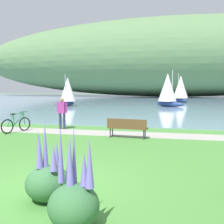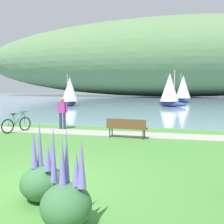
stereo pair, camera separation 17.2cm
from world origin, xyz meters
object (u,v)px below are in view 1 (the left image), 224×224
Objects in this scene: bicycle_leaning_near_bench at (16,124)px; person_at_shoreline at (62,111)px; sailboat_mid_bay at (180,89)px; sailboat_toward_hillside at (168,90)px; park_bench_near_camera at (127,127)px; sailboat_nearest_to_shore at (68,91)px.

person_at_shoreline is at bearing 37.78° from bicycle_leaning_near_bench.
sailboat_mid_bay is 1.04× the size of sailboat_toward_hillside.
bicycle_leaning_near_bench reaches higher than park_bench_near_camera.
person_at_shoreline is 0.40× the size of sailboat_toward_hillside.
bicycle_leaning_near_bench is 0.99× the size of person_at_shoreline.
person_at_shoreline reaches higher than bicycle_leaning_near_bench.
bicycle_leaning_near_bench is 0.38× the size of sailboat_mid_bay.
park_bench_near_camera is at bearing -60.68° from sailboat_nearest_to_shore.
bicycle_leaning_near_bench is 31.57m from sailboat_mid_bay.
sailboat_mid_bay is at bearing 83.83° from park_bench_near_camera.
person_at_shoreline is (1.86, 1.44, 0.58)m from bicycle_leaning_near_bench.
bicycle_leaning_near_bench is 0.44× the size of sailboat_nearest_to_shore.
sailboat_mid_bay is (7.17, 28.76, 1.18)m from person_at_shoreline.
sailboat_toward_hillside is at bearing 73.98° from person_at_shoreline.
park_bench_near_camera is at bearing -3.12° from bicycle_leaning_near_bench.
person_at_shoreline is 0.44× the size of sailboat_nearest_to_shore.
park_bench_near_camera is 30.74m from sailboat_mid_bay.
park_bench_near_camera is 1.08× the size of bicycle_leaning_near_bench.
park_bench_near_camera is 0.41× the size of sailboat_mid_bay.
sailboat_mid_bay is (13.95, 11.54, 0.30)m from sailboat_nearest_to_shore.
person_at_shoreline reaches higher than park_bench_near_camera.
sailboat_mid_bay is at bearing 76.00° from person_at_shoreline.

